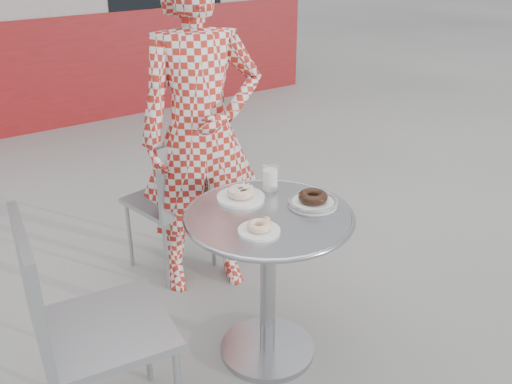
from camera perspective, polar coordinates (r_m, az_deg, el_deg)
ground at (r=2.69m, az=0.69°, el=-15.32°), size 60.00×60.00×0.00m
bistro_table at (r=2.36m, az=1.25°, el=-5.88°), size 0.69×0.69×0.70m
chair_far at (r=3.15m, az=-8.37°, el=-3.52°), size 0.45×0.45×0.80m
chair_left at (r=2.23m, az=-14.65°, el=-16.99°), size 0.49×0.49×0.92m
seated_person at (r=2.78m, az=-5.51°, el=5.76°), size 0.69×0.56×1.65m
plate_far at (r=2.39m, az=-1.53°, el=-0.26°), size 0.20×0.20×0.05m
plate_near at (r=2.14m, az=0.35°, el=-3.61°), size 0.16×0.16×0.04m
plate_checker at (r=2.36m, az=5.71°, el=-0.85°), size 0.21×0.21×0.05m
milk_cup at (r=2.46m, az=1.42°, el=1.35°), size 0.07×0.07×0.11m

